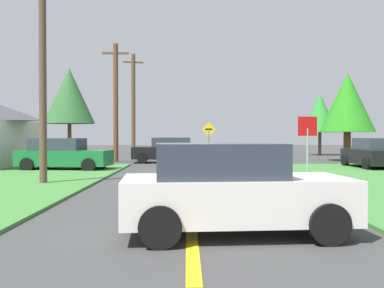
{
  "coord_description": "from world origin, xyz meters",
  "views": [
    {
      "loc": [
        -0.09,
        -20.08,
        1.76
      ],
      "look_at": [
        0.18,
        3.35,
        1.3
      ],
      "focal_mm": 41.53,
      "sensor_mm": 36.0,
      "label": 1
    }
  ],
  "objects_px": {
    "car_approaching_junction": "(168,150)",
    "oak_tree_right": "(69,96)",
    "utility_pole_near": "(43,59)",
    "utility_pole_far": "(133,104)",
    "pine_tree_center": "(320,113)",
    "car_on_crossroad": "(374,154)",
    "stop_sign": "(307,135)",
    "utility_pole_mid": "(116,101)",
    "oak_tree_left": "(347,103)",
    "parked_car_near_building": "(63,154)",
    "car_behind_on_main_road": "(231,189)",
    "direction_sign": "(209,138)"
  },
  "relations": [
    {
      "from": "car_approaching_junction",
      "to": "direction_sign",
      "type": "xyz_separation_m",
      "value": [
        2.66,
        0.11,
        0.82
      ]
    },
    {
      "from": "stop_sign",
      "to": "utility_pole_near",
      "type": "xyz_separation_m",
      "value": [
        -9.98,
        -2.07,
        2.67
      ]
    },
    {
      "from": "utility_pole_far",
      "to": "oak_tree_left",
      "type": "height_order",
      "value": "utility_pole_far"
    },
    {
      "from": "utility_pole_near",
      "to": "parked_car_near_building",
      "type": "bearing_deg",
      "value": 99.63
    },
    {
      "from": "stop_sign",
      "to": "utility_pole_far",
      "type": "bearing_deg",
      "value": -69.42
    },
    {
      "from": "stop_sign",
      "to": "direction_sign",
      "type": "distance_m",
      "value": 11.34
    },
    {
      "from": "car_approaching_junction",
      "to": "pine_tree_center",
      "type": "bearing_deg",
      "value": -143.6
    },
    {
      "from": "car_on_crossroad",
      "to": "utility_pole_far",
      "type": "relative_size",
      "value": 0.47
    },
    {
      "from": "utility_pole_near",
      "to": "utility_pole_far",
      "type": "xyz_separation_m",
      "value": [
        0.39,
        23.36,
        0.08
      ]
    },
    {
      "from": "direction_sign",
      "to": "pine_tree_center",
      "type": "height_order",
      "value": "pine_tree_center"
    },
    {
      "from": "stop_sign",
      "to": "car_approaching_junction",
      "type": "xyz_separation_m",
      "value": [
        -6.12,
        10.69,
        -0.98
      ]
    },
    {
      "from": "car_behind_on_main_road",
      "to": "direction_sign",
      "type": "distance_m",
      "value": 20.86
    },
    {
      "from": "car_on_crossroad",
      "to": "parked_car_near_building",
      "type": "bearing_deg",
      "value": 91.93
    },
    {
      "from": "parked_car_near_building",
      "to": "oak_tree_left",
      "type": "bearing_deg",
      "value": 31.26
    },
    {
      "from": "oak_tree_right",
      "to": "utility_pole_near",
      "type": "bearing_deg",
      "value": -77.54
    },
    {
      "from": "car_on_crossroad",
      "to": "oak_tree_right",
      "type": "xyz_separation_m",
      "value": [
        -19.7,
        14.43,
        4.27
      ]
    },
    {
      "from": "utility_pole_far",
      "to": "oak_tree_right",
      "type": "xyz_separation_m",
      "value": [
        -5.18,
        -1.66,
        0.54
      ]
    },
    {
      "from": "car_behind_on_main_road",
      "to": "utility_pole_near",
      "type": "bearing_deg",
      "value": 122.5
    },
    {
      "from": "car_on_crossroad",
      "to": "direction_sign",
      "type": "bearing_deg",
      "value": 55.15
    },
    {
      "from": "car_behind_on_main_road",
      "to": "utility_pole_far",
      "type": "distance_m",
      "value": 32.01
    },
    {
      "from": "oak_tree_left",
      "to": "car_behind_on_main_road",
      "type": "bearing_deg",
      "value": -114.49
    },
    {
      "from": "car_approaching_junction",
      "to": "direction_sign",
      "type": "distance_m",
      "value": 2.78
    },
    {
      "from": "stop_sign",
      "to": "pine_tree_center",
      "type": "bearing_deg",
      "value": -111.66
    },
    {
      "from": "car_behind_on_main_road",
      "to": "direction_sign",
      "type": "relative_size",
      "value": 1.57
    },
    {
      "from": "car_approaching_junction",
      "to": "oak_tree_right",
      "type": "height_order",
      "value": "oak_tree_right"
    },
    {
      "from": "car_on_crossroad",
      "to": "utility_pole_mid",
      "type": "distance_m",
      "value": 16.19
    },
    {
      "from": "parked_car_near_building",
      "to": "utility_pole_mid",
      "type": "xyz_separation_m",
      "value": [
        1.48,
        7.26,
        3.2
      ]
    },
    {
      "from": "stop_sign",
      "to": "utility_pole_far",
      "type": "height_order",
      "value": "utility_pole_far"
    },
    {
      "from": "car_approaching_junction",
      "to": "utility_pole_near",
      "type": "relative_size",
      "value": 0.52
    },
    {
      "from": "parked_car_near_building",
      "to": "oak_tree_right",
      "type": "height_order",
      "value": "oak_tree_right"
    },
    {
      "from": "car_behind_on_main_road",
      "to": "car_approaching_junction",
      "type": "height_order",
      "value": "same"
    },
    {
      "from": "parked_car_near_building",
      "to": "car_on_crossroad",
      "type": "bearing_deg",
      "value": 9.49
    },
    {
      "from": "utility_pole_far",
      "to": "pine_tree_center",
      "type": "relative_size",
      "value": 1.63
    },
    {
      "from": "stop_sign",
      "to": "car_on_crossroad",
      "type": "distance_m",
      "value": 7.23
    },
    {
      "from": "stop_sign",
      "to": "parked_car_near_building",
      "type": "height_order",
      "value": "stop_sign"
    },
    {
      "from": "utility_pole_near",
      "to": "utility_pole_far",
      "type": "height_order",
      "value": "utility_pole_far"
    },
    {
      "from": "stop_sign",
      "to": "utility_pole_mid",
      "type": "xyz_separation_m",
      "value": [
        -9.59,
        11.61,
        2.22
      ]
    },
    {
      "from": "car_behind_on_main_road",
      "to": "parked_car_near_building",
      "type": "bearing_deg",
      "value": 111.89
    },
    {
      "from": "car_on_crossroad",
      "to": "utility_pole_near",
      "type": "bearing_deg",
      "value": 114.88
    },
    {
      "from": "parked_car_near_building",
      "to": "utility_pole_mid",
      "type": "bearing_deg",
      "value": 84.96
    },
    {
      "from": "utility_pole_mid",
      "to": "utility_pole_far",
      "type": "bearing_deg",
      "value": 90.01
    },
    {
      "from": "parked_car_near_building",
      "to": "oak_tree_left",
      "type": "xyz_separation_m",
      "value": [
        17.13,
        7.92,
        3.19
      ]
    },
    {
      "from": "car_on_crossroad",
      "to": "utility_pole_near",
      "type": "distance_m",
      "value": 16.98
    },
    {
      "from": "car_approaching_junction",
      "to": "oak_tree_left",
      "type": "xyz_separation_m",
      "value": [
        12.18,
        1.57,
        3.19
      ]
    },
    {
      "from": "utility_pole_near",
      "to": "car_on_crossroad",
      "type": "bearing_deg",
      "value": 25.98
    },
    {
      "from": "direction_sign",
      "to": "oak_tree_left",
      "type": "relative_size",
      "value": 0.43
    },
    {
      "from": "stop_sign",
      "to": "utility_pole_mid",
      "type": "relative_size",
      "value": 0.32
    },
    {
      "from": "utility_pole_near",
      "to": "pine_tree_center",
      "type": "height_order",
      "value": "utility_pole_near"
    },
    {
      "from": "car_on_crossroad",
      "to": "utility_pole_far",
      "type": "distance_m",
      "value": 21.99
    },
    {
      "from": "stop_sign",
      "to": "car_on_crossroad",
      "type": "bearing_deg",
      "value": -137.2
    }
  ]
}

